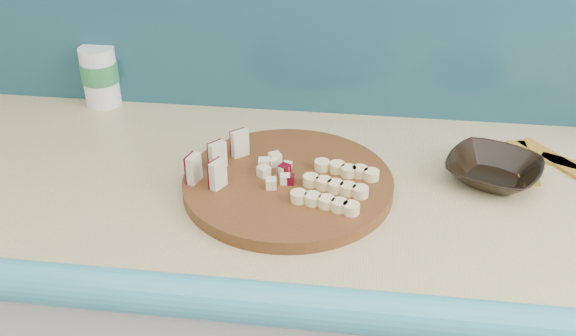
{
  "coord_description": "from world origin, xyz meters",
  "views": [
    {
      "loc": [
        0.05,
        0.58,
        1.5
      ],
      "look_at": [
        -0.06,
        1.48,
        0.95
      ],
      "focal_mm": 40.0,
      "sensor_mm": 36.0,
      "label": 1
    }
  ],
  "objects": [
    {
      "name": "cutting_board",
      "position": [
        -0.06,
        1.48,
        0.92
      ],
      "size": [
        0.44,
        0.44,
        0.02
      ],
      "primitive_type": "cylinder",
      "rotation": [
        0.0,
        0.0,
        -0.29
      ],
      "color": "#4D2D10",
      "rests_on": "kitchen_counter"
    },
    {
      "name": "apple_wedges",
      "position": [
        -0.18,
        1.48,
        0.96
      ],
      "size": [
        0.08,
        0.14,
        0.05
      ],
      "color": "beige",
      "rests_on": "cutting_board"
    },
    {
      "name": "apple_chunks",
      "position": [
        -0.08,
        1.48,
        0.94
      ],
      "size": [
        0.05,
        0.06,
        0.02
      ],
      "color": "beige",
      "rests_on": "cutting_board"
    },
    {
      "name": "banana_slices",
      "position": [
        0.02,
        1.45,
        0.94
      ],
      "size": [
        0.14,
        0.15,
        0.02
      ],
      "color": "#F4DC95",
      "rests_on": "cutting_board"
    },
    {
      "name": "brown_bowl",
      "position": [
        0.28,
        1.55,
        0.93
      ],
      "size": [
        0.21,
        0.21,
        0.04
      ],
      "primitive_type": "imported",
      "rotation": [
        0.0,
        0.0,
        -0.43
      ],
      "color": "black",
      "rests_on": "kitchen_counter"
    },
    {
      "name": "canister",
      "position": [
        -0.5,
        1.76,
        0.98
      ],
      "size": [
        0.08,
        0.08,
        0.13
      ],
      "rotation": [
        0.0,
        0.0,
        -0.15
      ],
      "color": "white",
      "rests_on": "kitchen_counter"
    },
    {
      "name": "banana_peel",
      "position": [
        0.4,
        1.62,
        0.91
      ],
      "size": [
        0.2,
        0.17,
        0.01
      ],
      "rotation": [
        0.0,
        0.0,
        0.43
      ],
      "color": "gold",
      "rests_on": "kitchen_counter"
    }
  ]
}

